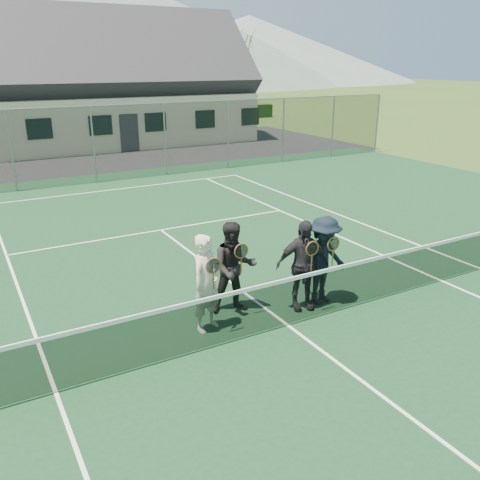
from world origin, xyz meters
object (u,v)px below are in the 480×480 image
at_px(tennis_net, 288,299).
at_px(player_b, 234,268).
at_px(player_d, 323,260).
at_px(player_c, 303,265).
at_px(player_a, 207,283).
at_px(clubhouse, 113,73).

height_order(tennis_net, player_b, player_b).
xyz_separation_m(player_b, player_d, (1.71, -0.53, -0.00)).
height_order(player_c, player_d, same).
bearing_deg(tennis_net, player_a, 155.61).
bearing_deg(player_b, player_a, -153.27).
height_order(tennis_net, player_c, player_c).
height_order(clubhouse, player_d, clubhouse).
height_order(tennis_net, clubhouse, clubhouse).
relative_size(player_b, player_c, 1.00).
distance_m(player_b, player_c, 1.32).
bearing_deg(tennis_net, player_d, 21.80).
bearing_deg(player_b, clubhouse, 78.77).
xyz_separation_m(tennis_net, player_a, (-1.33, 0.60, 0.38)).
xyz_separation_m(player_a, player_d, (2.47, -0.15, -0.00)).
height_order(player_a, player_b, same).
relative_size(tennis_net, player_d, 6.49).
bearing_deg(clubhouse, player_b, -101.23).
xyz_separation_m(clubhouse, player_c, (-3.36, -23.54, -3.07)).
relative_size(clubhouse, player_c, 8.67).
bearing_deg(clubhouse, player_a, -102.83).
distance_m(tennis_net, clubhouse, 24.57).
bearing_deg(player_c, player_d, 0.18).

